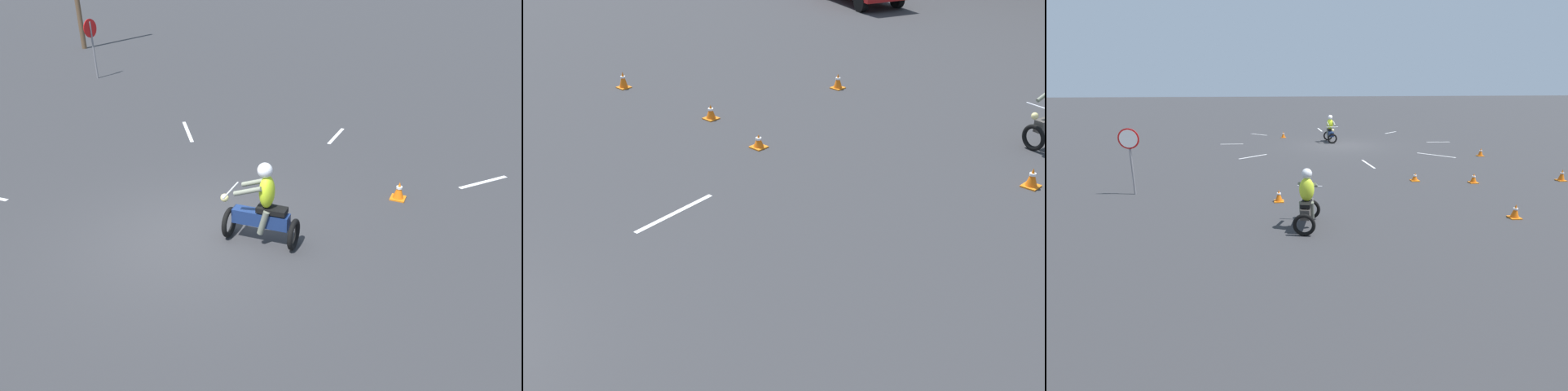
% 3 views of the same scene
% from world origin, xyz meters
% --- Properties ---
extents(ground_plane, '(120.00, 120.00, 0.00)m').
position_xyz_m(ground_plane, '(0.00, 0.00, 0.00)').
color(ground_plane, '#333335').
extents(motorcycle_rider_foreground, '(0.75, 1.53, 1.66)m').
position_xyz_m(motorcycle_rider_foreground, '(0.41, -1.29, 0.73)').
color(motorcycle_rider_foreground, black).
rests_on(motorcycle_rider_foreground, ground).
extents(motorcycle_rider_background, '(0.90, 1.56, 1.66)m').
position_xyz_m(motorcycle_rider_background, '(3.09, 13.56, 0.73)').
color(motorcycle_rider_background, black).
rests_on(motorcycle_rider_background, ground).
extents(stop_sign, '(0.70, 0.08, 2.30)m').
position_xyz_m(stop_sign, '(8.81, 9.83, 1.63)').
color(stop_sign, slate).
rests_on(stop_sign, ground).
extents(traffic_cone_near_left, '(0.32, 0.32, 0.37)m').
position_xyz_m(traffic_cone_near_left, '(-3.72, 9.30, 0.18)').
color(traffic_cone_near_left, orange).
rests_on(traffic_cone_near_left, ground).
extents(traffic_cone_near_right, '(0.32, 0.32, 0.41)m').
position_xyz_m(traffic_cone_near_right, '(-6.68, 4.05, 0.20)').
color(traffic_cone_near_right, orange).
rests_on(traffic_cone_near_right, ground).
extents(traffic_cone_mid_center, '(0.32, 0.32, 0.46)m').
position_xyz_m(traffic_cone_mid_center, '(-7.33, 9.27, 0.22)').
color(traffic_cone_mid_center, orange).
rests_on(traffic_cone_mid_center, ground).
extents(traffic_cone_mid_left, '(0.32, 0.32, 0.41)m').
position_xyz_m(traffic_cone_mid_left, '(3.28, -3.31, 0.20)').
color(traffic_cone_mid_left, orange).
rests_on(traffic_cone_mid_left, ground).
extents(traffic_cone_far_right, '(0.32, 0.32, 0.32)m').
position_xyz_m(traffic_cone_far_right, '(-1.56, 8.81, 0.15)').
color(traffic_cone_far_right, orange).
rests_on(traffic_cone_far_right, ground).
extents(traffic_cone_far_center, '(0.32, 0.32, 0.42)m').
position_xyz_m(traffic_cone_far_center, '(-2.99, 13.31, 0.20)').
color(traffic_cone_far_center, orange).
rests_on(traffic_cone_far_center, ground).
extents(traffic_cone_far_left, '(0.32, 0.32, 0.40)m').
position_xyz_m(traffic_cone_far_left, '(3.82, 11.12, 0.19)').
color(traffic_cone_far_left, orange).
rests_on(traffic_cone_far_left, ground).
extents(lane_stripe_e, '(1.37, 0.11, 0.01)m').
position_xyz_m(lane_stripe_e, '(6.47, -0.92, 0.00)').
color(lane_stripe_e, silver).
rests_on(lane_stripe_e, ground).
extents(lane_stripe_ne, '(1.42, 1.20, 0.01)m').
position_xyz_m(lane_stripe_ne, '(5.01, 3.22, 0.00)').
color(lane_stripe_ne, silver).
rests_on(lane_stripe_ne, ground).
extents(lane_stripe_n, '(0.26, 1.92, 0.01)m').
position_xyz_m(lane_stripe_n, '(-0.46, 5.52, 0.00)').
color(lane_stripe_n, silver).
rests_on(lane_stripe_n, ground).
extents(lane_stripe_nw, '(1.56, 1.53, 0.01)m').
position_xyz_m(lane_stripe_nw, '(-4.50, 3.63, 0.00)').
color(lane_stripe_nw, silver).
rests_on(lane_stripe_nw, ground).
extents(lane_stripe_w, '(1.48, 0.15, 0.01)m').
position_xyz_m(lane_stripe_w, '(-6.33, -0.63, 0.00)').
color(lane_stripe_w, silver).
rests_on(lane_stripe_w, ground).
extents(lane_stripe_sw, '(1.18, 1.11, 0.01)m').
position_xyz_m(lane_stripe_sw, '(-4.61, -5.24, 0.00)').
color(lane_stripe_sw, silver).
rests_on(lane_stripe_sw, ground).
extents(lane_stripe_s, '(0.19, 1.99, 0.01)m').
position_xyz_m(lane_stripe_s, '(0.36, -7.26, 0.00)').
color(lane_stripe_s, silver).
rests_on(lane_stripe_s, ground).
extents(lane_stripe_se, '(1.20, 1.03, 0.01)m').
position_xyz_m(lane_stripe_se, '(4.96, -5.00, 0.00)').
color(lane_stripe_se, silver).
rests_on(lane_stripe_se, ground).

